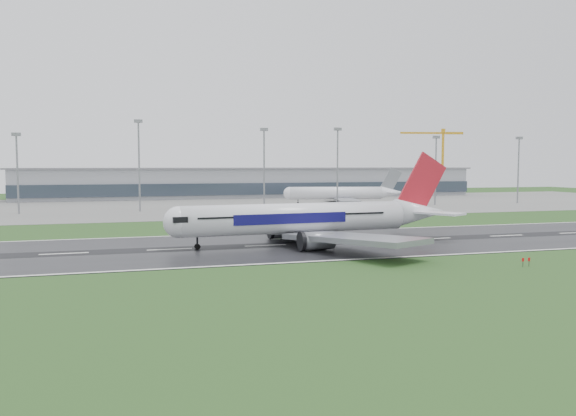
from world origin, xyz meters
name	(u,v)px	position (x,y,z in m)	size (l,w,h in m)	color
ground	(433,239)	(0.00, 0.00, 0.00)	(520.00, 520.00, 0.00)	#204318
runway	(433,239)	(0.00, 0.00, 0.05)	(400.00, 45.00, 0.10)	black
apron	(285,204)	(0.00, 125.00, 0.04)	(400.00, 130.00, 0.08)	slate
terminal	(255,183)	(0.00, 185.00, 7.50)	(240.00, 36.00, 15.00)	gray
main_airliner	(315,199)	(-28.93, -0.09, 9.68)	(64.90, 61.81, 19.16)	white
parked_airliner	(341,186)	(22.72, 115.75, 7.84)	(52.93, 49.28, 15.51)	white
tower_crane	(443,160)	(124.69, 200.00, 20.12)	(40.41, 2.20, 40.24)	gold
floodmast_0	(18,175)	(-103.96, 100.00, 13.57)	(0.64, 0.64, 27.15)	gray
floodmast_1	(139,167)	(-62.95, 100.00, 16.28)	(0.64, 0.64, 32.57)	gray
floodmast_2	(264,170)	(-15.63, 100.00, 15.18)	(0.64, 0.64, 30.37)	gray
floodmast_3	(337,169)	(15.07, 100.00, 15.53)	(0.64, 0.64, 31.06)	gray
floodmast_4	(436,172)	(60.11, 100.00, 14.22)	(0.64, 0.64, 28.45)	gray
floodmast_5	(518,171)	(101.99, 100.00, 14.32)	(0.64, 0.64, 28.64)	gray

